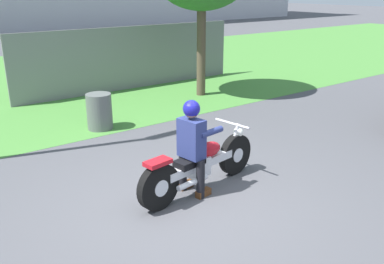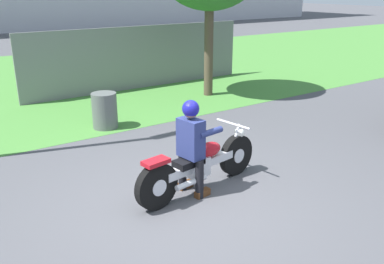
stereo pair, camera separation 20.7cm
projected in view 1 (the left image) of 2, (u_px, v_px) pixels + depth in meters
ground at (183, 205)px, 5.73m from camera, size 120.00×120.00×0.00m
grass_verge at (8, 85)px, 12.71m from camera, size 60.00×12.00×0.01m
motorcycle_lead at (201, 165)px, 6.05m from camera, size 2.26×0.69×0.89m
rider_lead at (192, 140)px, 5.79m from camera, size 0.59×0.51×1.41m
trash_can at (99, 112)px, 8.69m from camera, size 0.53×0.53×0.76m
fence_segment at (132, 58)px, 12.05m from camera, size 7.00×0.06×1.80m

